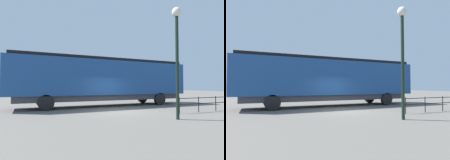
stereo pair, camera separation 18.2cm
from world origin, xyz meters
TOP-DOWN VIEW (x-y plane):
  - ground_plane at (0.00, 0.00)m, footprint 120.00×120.00m
  - locomotive at (-3.58, 0.98)m, footprint 3.05×15.21m
  - lamp_post at (4.14, 1.23)m, footprint 0.49×0.49m

SIDE VIEW (x-z plane):
  - ground_plane at x=0.00m, z-range 0.00..0.00m
  - locomotive at x=-3.58m, z-range 0.25..4.27m
  - lamp_post at x=4.14m, z-range 1.10..6.86m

